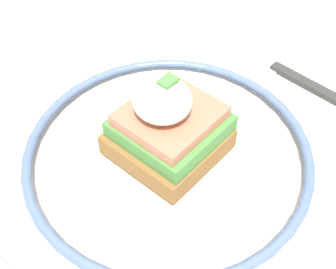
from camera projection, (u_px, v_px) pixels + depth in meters
dining_table at (214, 239)px, 0.51m from camera, size 1.14×0.81×0.73m
plate at (168, 154)px, 0.45m from camera, size 0.28×0.28×0.02m
sandwich at (168, 125)px, 0.42m from camera, size 0.12×0.09×0.09m
knife at (282, 71)px, 0.54m from camera, size 0.02×0.19×0.01m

